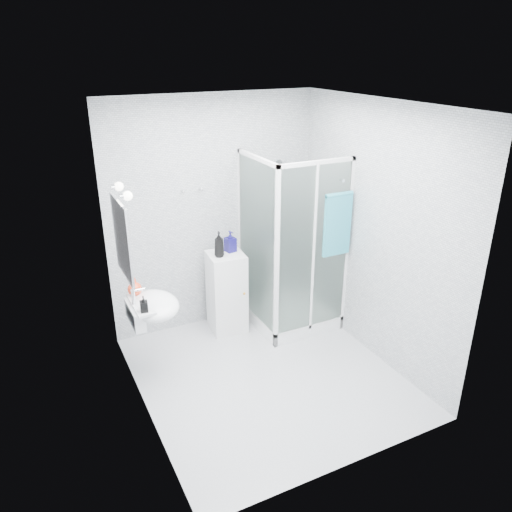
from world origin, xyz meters
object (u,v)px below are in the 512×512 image
soap_dispenser_orange (134,286)px  soap_dispenser_black (144,304)px  shampoo_bottle_a (219,244)px  shower_enclosure (288,290)px  wall_basin (151,307)px  storage_cabinet (227,292)px  hand_towel (338,223)px  shampoo_bottle_b (230,241)px

soap_dispenser_orange → soap_dispenser_black: (-0.01, -0.36, -0.01)m
shampoo_bottle_a → soap_dispenser_orange: bearing=-161.1°
shower_enclosure → soap_dispenser_orange: size_ratio=11.56×
shampoo_bottle_a → soap_dispenser_orange: (-1.00, -0.34, -0.12)m
wall_basin → soap_dispenser_black: 0.25m
shower_enclosure → wall_basin: shower_enclosure is taller
shampoo_bottle_a → soap_dispenser_orange: size_ratio=1.62×
wall_basin → storage_cabinet: wall_basin is taller
wall_basin → hand_towel: size_ratio=0.82×
storage_cabinet → shampoo_bottle_b: bearing=36.5°
shower_enclosure → shampoo_bottle_a: (-0.75, 0.21, 0.63)m
storage_cabinet → hand_towel: hand_towel is taller
shampoo_bottle_b → soap_dispenser_black: bearing=-146.4°
hand_towel → wall_basin: bearing=177.5°
wall_basin → hand_towel: 2.06m
shampoo_bottle_b → hand_towel: bearing=-36.9°
wall_basin → soap_dispenser_black: bearing=-120.6°
storage_cabinet → shampoo_bottle_a: (-0.09, -0.03, 0.61)m
wall_basin → soap_dispenser_orange: size_ratio=3.24×
shampoo_bottle_a → wall_basin: bearing=-150.0°
wall_basin → shampoo_bottle_b: (1.07, 0.60, 0.25)m
soap_dispenser_orange → wall_basin: bearing=-61.3°
shower_enclosure → soap_dispenser_black: size_ratio=13.47×
hand_towel → soap_dispenser_orange: hand_towel is taller
shower_enclosure → soap_dispenser_black: (-1.76, -0.50, 0.49)m
wall_basin → soap_dispenser_black: (-0.11, -0.18, 0.14)m
soap_dispenser_orange → soap_dispenser_black: 0.36m
hand_towel → shampoo_bottle_a: 1.27m
wall_basin → hand_towel: hand_towel is taller
shower_enclosure → shampoo_bottle_a: shower_enclosure is taller
shampoo_bottle_b → shampoo_bottle_a: bearing=-154.5°
shampoo_bottle_a → soap_dispenser_black: 1.24m
shower_enclosure → wall_basin: size_ratio=3.57×
shampoo_bottle_a → soap_dispenser_black: shampoo_bottle_a is taller
soap_dispenser_orange → shower_enclosure: bearing=4.4°
shower_enclosure → storage_cabinet: (-0.66, 0.24, 0.02)m
shampoo_bottle_b → soap_dispenser_black: shampoo_bottle_b is taller
shampoo_bottle_a → shampoo_bottle_b: 0.18m
wall_basin → shampoo_bottle_b: bearing=29.3°
hand_towel → soap_dispenser_orange: (-2.08, 0.26, -0.39)m
storage_cabinet → wall_basin: bearing=-145.6°
hand_towel → soap_dispenser_orange: size_ratio=3.93×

